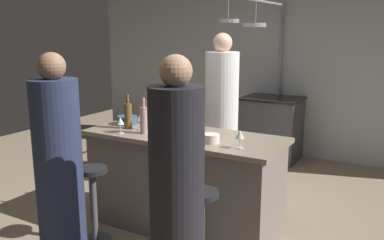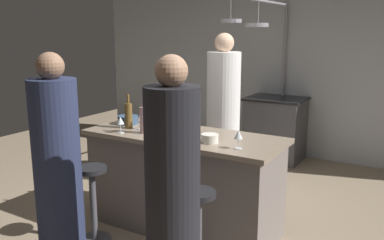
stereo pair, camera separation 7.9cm
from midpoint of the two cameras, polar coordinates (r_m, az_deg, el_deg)
The scene contains 23 objects.
ground_plane at distance 3.98m, azimuth -0.55°, elevation -14.63°, with size 9.00×9.00×0.00m, color gray.
back_wall at distance 6.18m, azimuth 13.42°, elevation 7.30°, with size 6.40×0.16×2.60m, color #B2B7BC.
kitchen_island at distance 3.80m, azimuth -0.57°, elevation -8.52°, with size 1.80×0.72×0.90m.
stove_range at distance 5.94m, azimuth 11.84°, elevation -1.17°, with size 0.80×0.64×0.89m.
chef at distance 4.66m, azimuth 4.82°, elevation 0.17°, with size 0.38×0.38×1.78m.
bar_stool_left at distance 3.67m, azimuth -12.96°, elevation -10.88°, with size 0.28×0.28×0.68m.
guest_left at distance 3.24m, azimuth -17.47°, elevation -6.89°, with size 0.35×0.35×1.66m.
bar_stool_right at distance 3.10m, azimuth 1.61°, elevation -15.07°, with size 0.28×0.28×0.68m.
guest_right at distance 2.66m, azimuth -1.83°, elevation -10.48°, with size 0.35×0.35×1.67m.
overhead_pot_rack at distance 5.39m, azimuth 10.26°, elevation 10.42°, with size 0.61×1.34×2.17m.
potted_plant at distance 5.47m, azimuth -11.33°, elevation -3.93°, with size 0.36×0.36×0.52m.
cutting_board at distance 3.87m, azimuth -1.22°, elevation -1.04°, with size 0.32×0.22×0.02m, color #997047.
pepper_mill at distance 3.38m, azimuth -1.17°, elevation -1.35°, with size 0.05×0.05×0.21m, color #382319.
wine_bottle_white at distance 4.12m, azimuth -5.60°, elevation 1.30°, with size 0.07×0.07×0.31m.
wine_bottle_rose at distance 3.69m, azimuth -6.13°, elevation 0.09°, with size 0.07×0.07×0.32m.
wine_bottle_dark at distance 3.59m, azimuth 0.93°, elevation -0.13°, with size 0.07×0.07×0.33m.
wine_bottle_amber at distance 3.90m, azimuth -8.24°, elevation 0.69°, with size 0.07×0.07×0.32m.
wine_glass_near_right_guest at distance 3.84m, azimuth -6.63°, elevation 0.25°, with size 0.07×0.07×0.15m.
wine_glass_near_left_guest at distance 3.73m, azimuth -9.32°, elevation -0.19°, with size 0.07×0.07×0.15m.
wine_glass_by_chef at distance 3.21m, azimuth 7.17°, elevation -2.16°, with size 0.07×0.07×0.15m.
mixing_bowl_ceramic at distance 3.38m, azimuth 3.16°, elevation -2.57°, with size 0.14×0.14×0.07m, color silver.
mixing_bowl_wooden at distance 3.60m, azimuth -2.34°, elevation -1.65°, with size 0.16×0.16×0.07m, color brown.
mixing_bowl_blue at distance 4.10m, azimuth -8.33°, elevation 0.04°, with size 0.20×0.20×0.08m, color #334C6B.
Camera 2 is at (1.88, -3.01, 1.80)m, focal length 38.39 mm.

